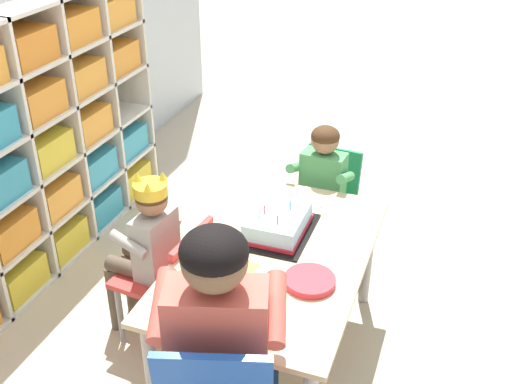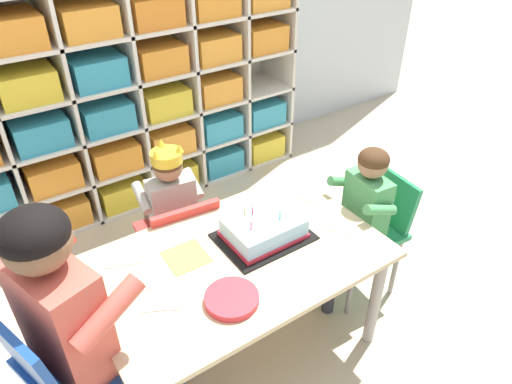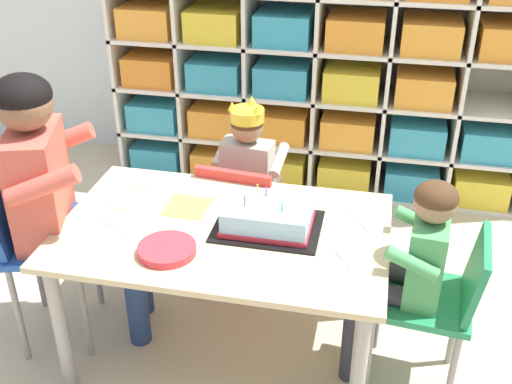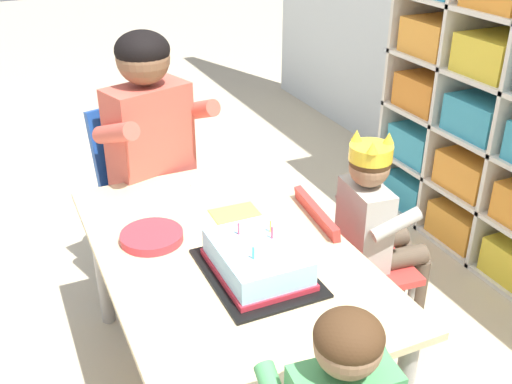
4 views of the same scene
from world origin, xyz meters
name	(u,v)px [view 2 (image 2 of 4)]	position (x,y,z in m)	size (l,w,h in m)	color
ground	(240,346)	(0.00, 0.00, 0.00)	(16.00, 16.00, 0.00)	beige
storage_cubby_shelf	(128,103)	(0.13, 1.40, 0.64)	(2.17, 0.40, 1.33)	silver
activity_table	(238,270)	(0.00, 0.00, 0.47)	(1.13, 0.71, 0.54)	#D1B789
classroom_chair_blue	(180,236)	(-0.04, 0.45, 0.35)	(0.37, 0.38, 0.59)	red
child_with_crown	(169,199)	(-0.03, 0.55, 0.50)	(0.31, 0.31, 0.81)	#B2ADA3
classroom_chair_adult_side	(61,368)	(-0.70, -0.06, 0.47)	(0.41, 0.44, 0.76)	#1E4CA8
adult_helper_seated	(80,305)	(-0.59, -0.02, 0.66)	(0.48, 0.46, 1.06)	#D15647
classroom_chair_guest_side	(371,225)	(0.73, -0.02, 0.38)	(0.38, 0.34, 0.62)	#238451
guest_at_table_side	(358,209)	(0.63, -0.01, 0.51)	(0.31, 0.31, 0.81)	#4C9E5B
birthday_cake_on_tray	(264,230)	(0.15, 0.04, 0.58)	(0.36, 0.28, 0.13)	black
paper_plate_stack	(232,299)	(-0.14, -0.18, 0.56)	(0.19, 0.19, 0.03)	#DB333D
paper_napkin_square	(186,257)	(-0.17, 0.11, 0.54)	(0.15, 0.15, 0.00)	#F4DB4C
fork_near_child_seat	(164,309)	(-0.35, -0.08, 0.54)	(0.13, 0.07, 0.00)	white
fork_at_table_front_edge	(336,230)	(0.42, -0.10, 0.54)	(0.09, 0.11, 0.00)	white
fork_scattered_mid_table	(120,265)	(-0.39, 0.21, 0.54)	(0.14, 0.07, 0.00)	white
fork_by_napkin	(305,199)	(0.45, 0.14, 0.54)	(0.09, 0.13, 0.00)	white
fork_beside_plate_stack	(132,293)	(-0.41, 0.05, 0.54)	(0.13, 0.04, 0.00)	white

